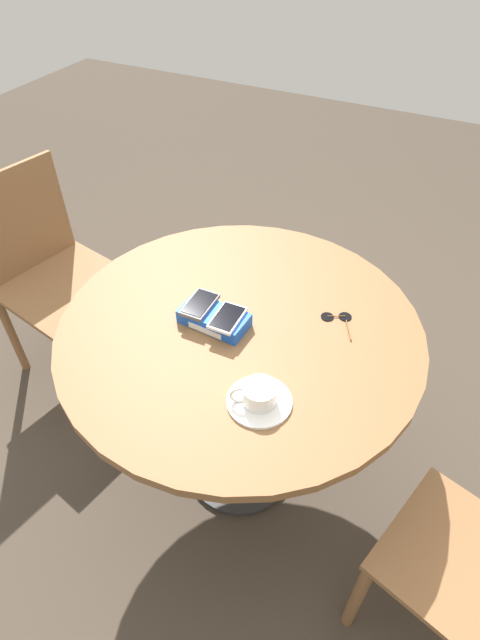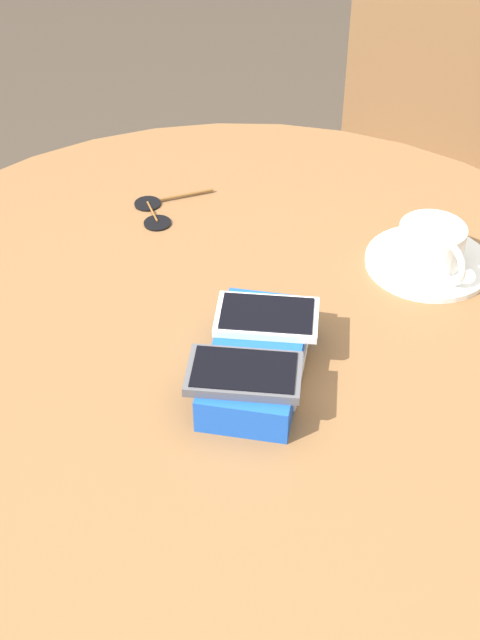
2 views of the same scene
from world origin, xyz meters
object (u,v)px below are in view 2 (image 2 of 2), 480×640
object	(u,v)px
sunglasses	(157,211)
chair_far_side	(404,204)
phone_box	(257,361)
phone_gray	(244,373)
saucer	(428,262)
coffee_cup	(432,245)
phone_white	(267,316)
round_table	(240,398)

from	to	relation	value
sunglasses	chair_far_side	xyz separation A→B (m)	(0.57, -0.40, -0.32)
phone_box	phone_gray	bearing A→B (deg)	170.84
sunglasses	chair_far_side	size ratio (longest dim) A/B	0.13
phone_box	saucer	world-z (taller)	phone_box
coffee_cup	phone_white	bearing A→B (deg)	133.62
coffee_cup	phone_gray	bearing A→B (deg)	143.53
phone_gray	sunglasses	xyz separation A→B (m)	(0.37, 0.17, -0.05)
round_table	sunglasses	size ratio (longest dim) A/B	9.40
round_table	phone_white	xyz separation A→B (m)	(-0.02, -0.03, 0.16)
phone_white	round_table	bearing A→B (deg)	56.32
phone_gray	chair_far_side	size ratio (longest dim) A/B	0.14
phone_box	chair_far_side	size ratio (longest dim) A/B	0.23
round_table	sunglasses	world-z (taller)	sunglasses
phone_white	chair_far_side	bearing A→B (deg)	-14.02
coffee_cup	round_table	bearing A→B (deg)	125.52
phone_gray	coffee_cup	world-z (taller)	coffee_cup
phone_white	saucer	xyz separation A→B (m)	(0.19, -0.19, -0.04)
phone_white	saucer	size ratio (longest dim) A/B	0.72
phone_white	sunglasses	xyz separation A→B (m)	(0.27, 0.19, -0.05)
phone_gray	coffee_cup	xyz separation A→B (m)	(0.29, -0.21, -0.01)
round_table	phone_white	size ratio (longest dim) A/B	8.93
phone_gray	chair_far_side	xyz separation A→B (m)	(0.94, -0.23, -0.37)
phone_box	saucer	distance (m)	0.31
saucer	sunglasses	distance (m)	0.39
phone_white	coffee_cup	size ratio (longest dim) A/B	1.08
phone_gray	chair_far_side	distance (m)	1.04
sunglasses	phone_box	bearing A→B (deg)	-150.49
phone_white	coffee_cup	xyz separation A→B (m)	(0.19, -0.20, -0.01)
phone_gray	phone_white	world-z (taller)	phone_gray
round_table	phone_box	size ratio (longest dim) A/B	5.22
saucer	sunglasses	xyz separation A→B (m)	(0.08, 0.38, -0.00)
phone_white	chair_far_side	world-z (taller)	chair_far_side
phone_box	coffee_cup	xyz separation A→B (m)	(0.23, -0.20, 0.01)
phone_gray	saucer	xyz separation A→B (m)	(0.29, -0.21, -0.04)
phone_white	chair_far_side	xyz separation A→B (m)	(0.84, -0.21, -0.37)
phone_box	phone_white	size ratio (longest dim) A/B	1.71
phone_white	coffee_cup	bearing A→B (deg)	-46.38
phone_white	chair_far_side	distance (m)	0.94
phone_box	chair_far_side	world-z (taller)	chair_far_side
round_table	phone_gray	distance (m)	0.20
coffee_cup	chair_far_side	distance (m)	0.75
phone_gray	saucer	bearing A→B (deg)	-36.01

